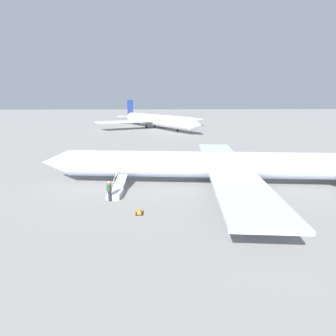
# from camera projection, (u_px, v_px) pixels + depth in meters

# --- Properties ---
(ground_plane) EXTENTS (600.00, 600.00, 0.00)m
(ground_plane) POSITION_uv_depth(u_px,v_px,m) (212.00, 184.00, 26.49)
(ground_plane) COLOR gray
(airplane_main) EXTENTS (35.56, 27.48, 6.84)m
(airplane_main) POSITION_uv_depth(u_px,v_px,m) (223.00, 165.00, 25.94)
(airplane_main) COLOR silver
(airplane_main) RESTS_ON ground
(airplane_taxiing_distant) EXTENTS (34.47, 43.26, 9.00)m
(airplane_taxiing_distant) POSITION_uv_depth(u_px,v_px,m) (155.00, 120.00, 83.00)
(airplane_taxiing_distant) COLOR white
(airplane_taxiing_distant) RESTS_ON ground
(boarding_stairs) EXTENTS (1.46, 4.11, 1.70)m
(boarding_stairs) POSITION_uv_depth(u_px,v_px,m) (117.00, 191.00, 23.19)
(boarding_stairs) COLOR #B2B2B7
(boarding_stairs) RESTS_ON ground
(passenger) EXTENTS (0.36, 0.55, 1.74)m
(passenger) POSITION_uv_depth(u_px,v_px,m) (109.00, 190.00, 21.70)
(passenger) COLOR #23232D
(passenger) RESTS_ON ground
(traffic_cone_near_stairs) EXTENTS (0.56, 0.56, 0.62)m
(traffic_cone_near_stairs) POSITION_uv_depth(u_px,v_px,m) (139.00, 210.00, 19.30)
(traffic_cone_near_stairs) COLOR black
(traffic_cone_near_stairs) RESTS_ON ground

